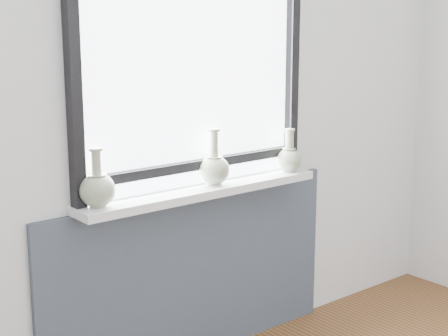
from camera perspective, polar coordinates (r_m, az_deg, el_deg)
back_wall at (r=3.28m, az=-2.88°, el=5.54°), size 3.60×0.02×2.60m
apron_panel at (r=3.46m, az=-2.43°, el=-8.94°), size 1.70×0.03×0.86m
windowsill at (r=3.27m, az=-1.77°, el=-1.93°), size 1.32×0.18×0.04m
window at (r=3.23m, az=-2.52°, el=7.97°), size 1.30×0.06×1.05m
vase_a at (r=2.96m, az=-10.49°, el=-1.64°), size 0.16×0.16×0.26m
vase_b at (r=3.30m, az=-0.85°, el=0.02°), size 0.15×0.15×0.27m
vase_c at (r=3.60m, az=5.44°, el=0.86°), size 0.13×0.13×0.23m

